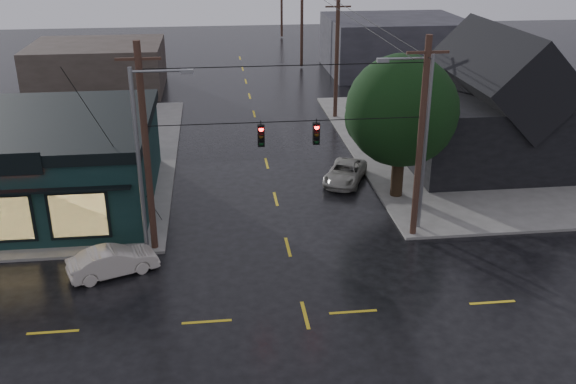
{
  "coord_description": "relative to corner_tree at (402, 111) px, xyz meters",
  "views": [
    {
      "loc": [
        -3.32,
        -21.95,
        14.84
      ],
      "look_at": [
        -0.21,
        4.18,
        3.73
      ],
      "focal_mm": 40.0,
      "sensor_mm": 36.0,
      "label": 1
    }
  ],
  "objects": [
    {
      "name": "utility_pole_far_b",
      "position": [
        -0.5,
        36.55,
        -5.19
      ],
      "size": [
        2.0,
        0.32,
        9.15
      ],
      "primitive_type": null,
      "color": "#301E15",
      "rests_on": "ground"
    },
    {
      "name": "corner_tree",
      "position": [
        0.0,
        0.0,
        0.0
      ],
      "size": [
        6.27,
        6.27,
        8.2
      ],
      "color": "black",
      "rests_on": "ground"
    },
    {
      "name": "streetlight_nw",
      "position": [
        -13.8,
        -5.65,
        -5.19
      ],
      "size": [
        5.4,
        0.3,
        9.15
      ],
      "primitive_type": null,
      "color": "gray",
      "rests_on": "ground"
    },
    {
      "name": "utility_pole_ne",
      "position": [
        -0.5,
        -4.95,
        -5.19
      ],
      "size": [
        2.0,
        0.32,
        10.15
      ],
      "primitive_type": null,
      "color": "#301E15",
      "rests_on": "ground"
    },
    {
      "name": "sedan_cream",
      "position": [
        -15.19,
        -7.12,
        -4.54
      ],
      "size": [
        4.21,
        2.76,
        1.31
      ],
      "primitive_type": "imported",
      "rotation": [
        0.0,
        0.0,
        1.95
      ],
      "color": "beige",
      "rests_on": "ground"
    },
    {
      "name": "utility_pole_far_c",
      "position": [
        -0.5,
        56.55,
        -5.19
      ],
      "size": [
        2.0,
        0.32,
        9.15
      ],
      "primitive_type": null,
      "color": "#301E15",
      "rests_on": "ground"
    },
    {
      "name": "sidewalk_ne",
      "position": [
        13.0,
        8.55,
        -5.12
      ],
      "size": [
        28.0,
        28.0,
        0.15
      ],
      "primitive_type": "cube",
      "color": "slate",
      "rests_on": "ground"
    },
    {
      "name": "utility_pole_nw",
      "position": [
        -13.5,
        -4.95,
        -5.19
      ],
      "size": [
        2.0,
        0.32,
        10.15
      ],
      "primitive_type": null,
      "color": "#301E15",
      "rests_on": "ground"
    },
    {
      "name": "bg_building_west",
      "position": [
        -21.0,
        28.55,
        -2.99
      ],
      "size": [
        12.0,
        10.0,
        4.4
      ],
      "primitive_type": "cube",
      "color": "#332B25",
      "rests_on": "ground"
    },
    {
      "name": "bg_building_east",
      "position": [
        9.0,
        33.55,
        -2.39
      ],
      "size": [
        14.0,
        12.0,
        5.6
      ],
      "primitive_type": "cube",
      "color": "#2A2A2F",
      "rests_on": "ground"
    },
    {
      "name": "suv_silver",
      "position": [
        -2.49,
        2.68,
        -4.58
      ],
      "size": [
        3.67,
        4.85,
        1.22
      ],
      "primitive_type": "imported",
      "rotation": [
        0.0,
        0.0,
        -0.42
      ],
      "color": "#9E9C92",
      "rests_on": "ground"
    },
    {
      "name": "span_signal_assembly",
      "position": [
        -6.9,
        -4.95,
        0.5
      ],
      "size": [
        13.0,
        0.48,
        1.23
      ],
      "color": "black",
      "rests_on": "ground"
    },
    {
      "name": "ground_plane",
      "position": [
        -7.0,
        -11.45,
        -5.19
      ],
      "size": [
        160.0,
        160.0,
        0.0
      ],
      "primitive_type": "plane",
      "color": "black"
    },
    {
      "name": "utility_pole_far_a",
      "position": [
        -0.5,
        16.55,
        -5.19
      ],
      "size": [
        2.0,
        0.32,
        9.65
      ],
      "primitive_type": null,
      "color": "#301E15",
      "rests_on": "ground"
    },
    {
      "name": "streetlight_ne",
      "position": [
        0.0,
        -4.25,
        -5.19
      ],
      "size": [
        5.4,
        0.3,
        9.15
      ],
      "primitive_type": null,
      "color": "gray",
      "rests_on": "ground"
    },
    {
      "name": "pizza_shop",
      "position": [
        -22.0,
        1.49,
        -2.64
      ],
      "size": [
        16.3,
        12.34,
        4.9
      ],
      "color": "black",
      "rests_on": "ground"
    },
    {
      "name": "ne_building",
      "position": [
        8.0,
        5.55,
        -0.72
      ],
      "size": [
        12.6,
        11.6,
        8.75
      ],
      "color": "black",
      "rests_on": "ground"
    }
  ]
}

